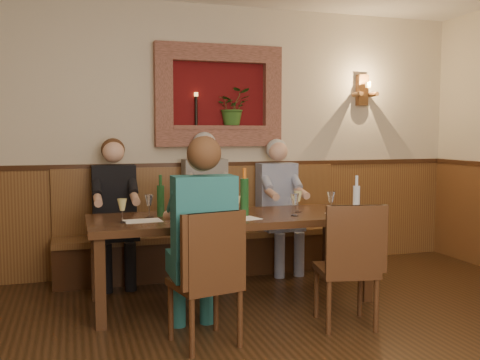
% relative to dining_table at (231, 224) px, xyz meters
% --- Properties ---
extents(room_shell, '(6.04, 6.04, 2.82)m').
position_rel_dining_table_xyz_m(room_shell, '(0.00, -1.85, 1.21)').
color(room_shell, beige).
rests_on(room_shell, ground).
extents(wainscoting, '(6.02, 6.02, 1.15)m').
position_rel_dining_table_xyz_m(wainscoting, '(0.00, -1.85, -0.09)').
color(wainscoting, brown).
rests_on(wainscoting, ground).
extents(wall_niche, '(1.36, 0.30, 1.06)m').
position_rel_dining_table_xyz_m(wall_niche, '(0.24, 1.09, 1.13)').
color(wall_niche, '#590C0E').
rests_on(wall_niche, ground).
extents(wall_sconce, '(0.25, 0.20, 0.35)m').
position_rel_dining_table_xyz_m(wall_sconce, '(1.90, 1.08, 1.27)').
color(wall_sconce, brown).
rests_on(wall_sconce, ground).
extents(dining_table, '(2.40, 0.90, 0.75)m').
position_rel_dining_table_xyz_m(dining_table, '(0.00, 0.00, 0.00)').
color(dining_table, '#391D11').
rests_on(dining_table, ground).
extents(bench, '(3.00, 0.45, 1.11)m').
position_rel_dining_table_xyz_m(bench, '(0.00, 0.94, -0.35)').
color(bench, '#381E0F').
rests_on(bench, ground).
extents(chair_near_left, '(0.50, 0.50, 0.94)m').
position_rel_dining_table_xyz_m(chair_near_left, '(-0.44, -0.89, -0.40)').
color(chair_near_left, '#391D11').
rests_on(chair_near_left, ground).
extents(chair_near_right, '(0.49, 0.49, 0.94)m').
position_rel_dining_table_xyz_m(chair_near_right, '(0.66, -0.85, -0.40)').
color(chair_near_right, '#391D11').
rests_on(chair_near_right, ground).
extents(person_bench_left, '(0.41, 0.51, 1.41)m').
position_rel_dining_table_xyz_m(person_bench_left, '(-0.91, 0.84, -0.09)').
color(person_bench_left, black).
rests_on(person_bench_left, ground).
extents(person_bench_mid, '(0.44, 0.54, 1.47)m').
position_rel_dining_table_xyz_m(person_bench_mid, '(-0.00, 0.84, -0.06)').
color(person_bench_mid, '#534E4C').
rests_on(person_bench_mid, ground).
extents(person_bench_right, '(0.41, 0.50, 1.40)m').
position_rel_dining_table_xyz_m(person_bench_right, '(0.79, 0.84, -0.10)').
color(person_bench_right, navy).
rests_on(person_bench_right, ground).
extents(person_chair_front, '(0.43, 0.52, 1.44)m').
position_rel_dining_table_xyz_m(person_chair_front, '(-0.45, -0.78, -0.08)').
color(person_chair_front, navy).
rests_on(person_chair_front, ground).
extents(spittoon_bucket, '(0.24, 0.24, 0.22)m').
position_rel_dining_table_xyz_m(spittoon_bucket, '(-0.23, -0.01, 0.18)').
color(spittoon_bucket, red).
rests_on(spittoon_bucket, dining_table).
extents(wine_bottle_green_a, '(0.09, 0.09, 0.41)m').
position_rel_dining_table_xyz_m(wine_bottle_green_a, '(0.12, -0.03, 0.24)').
color(wine_bottle_green_a, '#19471E').
rests_on(wine_bottle_green_a, dining_table).
extents(wine_bottle_green_b, '(0.07, 0.07, 0.36)m').
position_rel_dining_table_xyz_m(wine_bottle_green_b, '(-0.58, 0.14, 0.22)').
color(wine_bottle_green_b, '#19471E').
rests_on(wine_bottle_green_b, dining_table).
extents(water_bottle, '(0.07, 0.07, 0.34)m').
position_rel_dining_table_xyz_m(water_bottle, '(1.06, -0.28, 0.21)').
color(water_bottle, silver).
rests_on(water_bottle, dining_table).
extents(tasting_sheet_a, '(0.31, 0.23, 0.00)m').
position_rel_dining_table_xyz_m(tasting_sheet_a, '(-0.76, -0.07, 0.08)').
color(tasting_sheet_a, white).
rests_on(tasting_sheet_a, dining_table).
extents(tasting_sheet_b, '(0.32, 0.26, 0.00)m').
position_rel_dining_table_xyz_m(tasting_sheet_b, '(0.04, -0.21, 0.08)').
color(tasting_sheet_b, white).
rests_on(tasting_sheet_b, dining_table).
extents(tasting_sheet_c, '(0.30, 0.24, 0.00)m').
position_rel_dining_table_xyz_m(tasting_sheet_c, '(0.94, -0.24, 0.08)').
color(tasting_sheet_c, white).
rests_on(tasting_sheet_c, dining_table).
extents(tasting_sheet_d, '(0.30, 0.23, 0.00)m').
position_rel_dining_table_xyz_m(tasting_sheet_d, '(-0.21, -0.28, 0.08)').
color(tasting_sheet_d, white).
rests_on(tasting_sheet_d, dining_table).
extents(wine_glass_0, '(0.08, 0.08, 0.19)m').
position_rel_dining_table_xyz_m(wine_glass_0, '(0.52, -0.19, 0.17)').
color(wine_glass_0, white).
rests_on(wine_glass_0, dining_table).
extents(wine_glass_1, '(0.08, 0.08, 0.19)m').
position_rel_dining_table_xyz_m(wine_glass_1, '(-0.01, -0.19, 0.17)').
color(wine_glass_1, '#D9D082').
rests_on(wine_glass_1, dining_table).
extents(wine_glass_2, '(0.08, 0.08, 0.19)m').
position_rel_dining_table_xyz_m(wine_glass_2, '(0.63, 0.01, 0.17)').
color(wine_glass_2, '#D9D082').
rests_on(wine_glass_2, dining_table).
extents(wine_glass_3, '(0.08, 0.08, 0.19)m').
position_rel_dining_table_xyz_m(wine_glass_3, '(-0.68, 0.13, 0.17)').
color(wine_glass_3, white).
rests_on(wine_glass_3, dining_table).
extents(wine_glass_4, '(0.08, 0.08, 0.19)m').
position_rel_dining_table_xyz_m(wine_glass_4, '(-0.93, -0.11, 0.17)').
color(wine_glass_4, '#D9D082').
rests_on(wine_glass_4, dining_table).
extents(wine_glass_5, '(0.08, 0.08, 0.19)m').
position_rel_dining_table_xyz_m(wine_glass_5, '(0.14, 0.05, 0.17)').
color(wine_glass_5, '#D9D082').
rests_on(wine_glass_5, dining_table).
extents(wine_glass_6, '(0.08, 0.08, 0.19)m').
position_rel_dining_table_xyz_m(wine_glass_6, '(0.89, -0.14, 0.17)').
color(wine_glass_6, white).
rests_on(wine_glass_6, dining_table).
extents(wine_glass_7, '(0.08, 0.08, 0.19)m').
position_rel_dining_table_xyz_m(wine_glass_7, '(-0.26, -0.24, 0.17)').
color(wine_glass_7, '#D9D082').
rests_on(wine_glass_7, dining_table).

